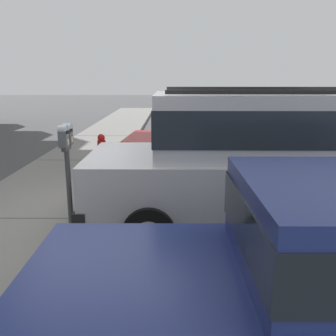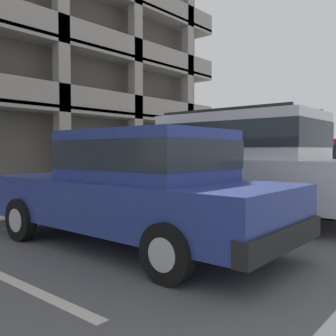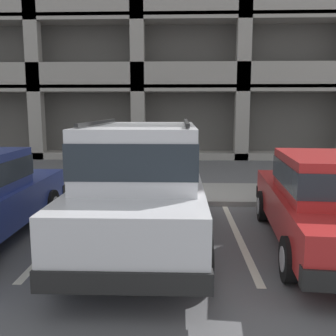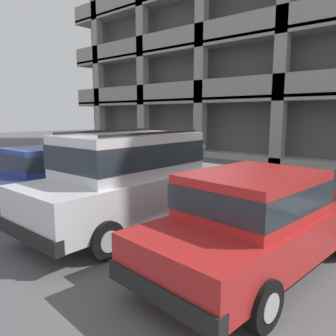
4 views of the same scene
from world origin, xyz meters
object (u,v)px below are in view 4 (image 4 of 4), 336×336
at_px(red_sedan, 56,173).
at_px(dark_hatchback, 259,218).
at_px(parking_meter_near, 198,158).
at_px(silver_suv, 131,176).
at_px(parking_meter_far, 69,143).

bearing_deg(red_sedan, dark_hatchback, -0.92).
height_order(red_sedan, parking_meter_near, parking_meter_near).
distance_m(silver_suv, parking_meter_near, 2.65).
height_order(dark_hatchback, parking_meter_far, parking_meter_far).
bearing_deg(silver_suv, parking_meter_near, 93.55).
distance_m(silver_suv, dark_hatchback, 2.96).
height_order(dark_hatchback, parking_meter_near, parking_meter_near).
distance_m(dark_hatchback, parking_meter_far, 9.72).
bearing_deg(silver_suv, dark_hatchback, -2.44).
bearing_deg(red_sedan, silver_suv, 1.12).
xyz_separation_m(silver_suv, red_sedan, (-2.84, -0.08, -0.27)).
xyz_separation_m(silver_suv, parking_meter_near, (-0.17, 2.64, 0.11)).
bearing_deg(red_sedan, parking_meter_far, 142.24).
height_order(silver_suv, parking_meter_far, silver_suv).
distance_m(red_sedan, dark_hatchback, 5.78).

